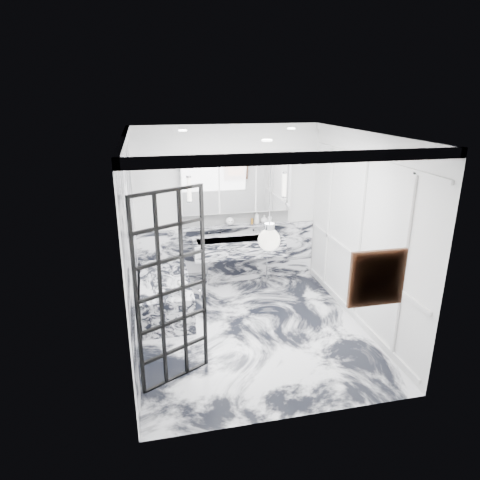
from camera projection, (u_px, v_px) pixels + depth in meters
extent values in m
plane|color=silver|center=(252.00, 331.00, 6.22)|extent=(3.60, 3.60, 0.00)
plane|color=white|center=(254.00, 134.00, 5.31)|extent=(3.60, 3.60, 0.00)
plane|color=white|center=(228.00, 207.00, 7.43)|extent=(3.60, 0.00, 3.60)
plane|color=white|center=(298.00, 300.00, 4.11)|extent=(3.60, 0.00, 3.60)
plane|color=white|center=(131.00, 249.00, 5.44)|extent=(0.00, 3.60, 3.60)
plane|color=white|center=(361.00, 232.00, 6.09)|extent=(0.00, 3.60, 3.60)
cube|color=silver|center=(228.00, 254.00, 7.69)|extent=(3.18, 0.05, 1.05)
cube|color=silver|center=(133.00, 253.00, 5.46)|extent=(0.02, 3.56, 2.68)
cube|color=white|center=(359.00, 239.00, 6.12)|extent=(0.03, 3.40, 2.30)
imported|color=#8C5919|center=(257.00, 217.00, 7.51)|extent=(0.10, 0.11, 0.23)
imported|color=#4C4C51|center=(270.00, 218.00, 7.57)|extent=(0.09, 0.09, 0.16)
imported|color=silver|center=(264.00, 219.00, 7.55)|extent=(0.14, 0.14, 0.15)
sphere|color=white|center=(230.00, 221.00, 7.42)|extent=(0.15, 0.15, 0.15)
cylinder|color=#8C5919|center=(252.00, 221.00, 7.51)|extent=(0.04, 0.04, 0.10)
cylinder|color=silver|center=(183.00, 292.00, 6.04)|extent=(0.08, 0.08, 0.12)
cube|color=#DA5516|center=(377.00, 278.00, 4.27)|extent=(0.50, 0.05, 0.50)
sphere|color=white|center=(269.00, 240.00, 4.28)|extent=(0.22, 0.22, 0.22)
cube|color=silver|center=(239.00, 247.00, 7.45)|extent=(1.60, 0.45, 0.30)
cube|color=silver|center=(237.00, 226.00, 7.49)|extent=(1.90, 0.14, 0.04)
cube|color=white|center=(236.00, 217.00, 7.50)|extent=(1.90, 0.03, 0.23)
cube|color=white|center=(237.00, 184.00, 7.25)|extent=(1.90, 0.16, 1.00)
cylinder|color=white|center=(189.00, 189.00, 7.01)|extent=(0.07, 0.07, 0.40)
cylinder|color=white|center=(285.00, 185.00, 7.34)|extent=(0.07, 0.07, 0.40)
cube|color=silver|center=(166.00, 295.00, 6.72)|extent=(0.75, 1.65, 0.55)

